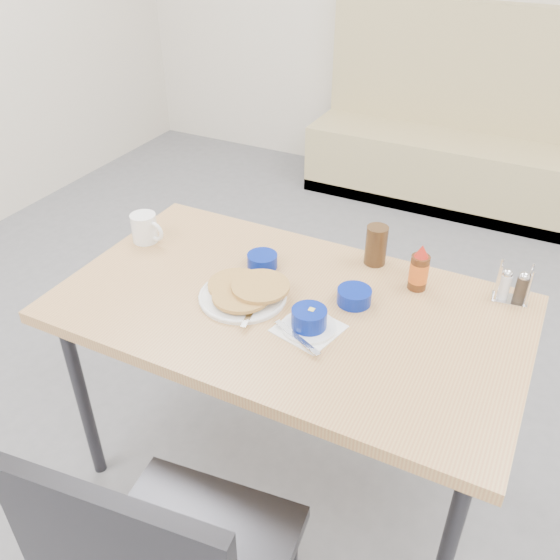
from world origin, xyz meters
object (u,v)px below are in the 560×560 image
at_px(dining_table, 289,320).
at_px(pancake_plate, 245,292).
at_px(booth_bench, 458,149).
at_px(syrup_bottle, 419,270).
at_px(condiment_caddy, 512,288).
at_px(amber_tumbler, 376,245).
at_px(creamer_bowl, 262,261).
at_px(coffee_mug, 145,228).
at_px(grits_setting, 309,321).
at_px(butter_bowl, 354,296).

distance_m(dining_table, pancake_plate, 0.16).
bearing_deg(booth_bench, dining_table, -90.00).
xyz_separation_m(pancake_plate, syrup_bottle, (0.46, 0.29, 0.05)).
height_order(dining_table, condiment_caddy, condiment_caddy).
bearing_deg(amber_tumbler, creamer_bowl, -149.69).
relative_size(coffee_mug, amber_tumbler, 0.98).
height_order(pancake_plate, condiment_caddy, condiment_caddy).
height_order(grits_setting, condiment_caddy, condiment_caddy).
xyz_separation_m(booth_bench, condiment_caddy, (0.59, -2.21, 0.45)).
bearing_deg(butter_bowl, grits_setting, -111.02).
distance_m(booth_bench, condiment_caddy, 2.33).
bearing_deg(butter_bowl, creamer_bowl, 171.09).
bearing_deg(dining_table, amber_tumbler, 65.71).
height_order(dining_table, butter_bowl, butter_bowl).
bearing_deg(dining_table, butter_bowl, 29.15).
relative_size(coffee_mug, butter_bowl, 1.27).
bearing_deg(coffee_mug, condiment_caddy, 9.97).
bearing_deg(coffee_mug, pancake_plate, -16.55).
bearing_deg(pancake_plate, butter_bowl, 22.37).
height_order(pancake_plate, coffee_mug, coffee_mug).
distance_m(pancake_plate, syrup_bottle, 0.54).
xyz_separation_m(amber_tumbler, condiment_caddy, (0.44, -0.01, -0.02)).
distance_m(pancake_plate, butter_bowl, 0.33).
height_order(coffee_mug, amber_tumbler, amber_tumbler).
bearing_deg(butter_bowl, condiment_caddy, 28.59).
bearing_deg(grits_setting, amber_tumbler, 83.33).
xyz_separation_m(creamer_bowl, condiment_caddy, (0.76, 0.18, 0.02)).
bearing_deg(coffee_mug, grits_setting, -15.16).
relative_size(pancake_plate, amber_tumbler, 2.05).
bearing_deg(dining_table, grits_setting, -38.51).
distance_m(coffee_mug, butter_bowl, 0.79).
xyz_separation_m(dining_table, syrup_bottle, (0.32, 0.26, 0.13)).
relative_size(grits_setting, syrup_bottle, 1.37).
height_order(dining_table, creamer_bowl, creamer_bowl).
height_order(booth_bench, creamer_bowl, booth_bench).
relative_size(butter_bowl, syrup_bottle, 0.67).
relative_size(dining_table, creamer_bowl, 13.96).
bearing_deg(pancake_plate, creamer_bowl, 101.14).
height_order(dining_table, amber_tumbler, amber_tumbler).
height_order(booth_bench, syrup_bottle, booth_bench).
bearing_deg(syrup_bottle, coffee_mug, -171.07).
xyz_separation_m(dining_table, butter_bowl, (0.17, 0.10, 0.09)).
xyz_separation_m(butter_bowl, syrup_bottle, (0.15, 0.16, 0.04)).
relative_size(butter_bowl, condiment_caddy, 0.84).
height_order(dining_table, syrup_bottle, syrup_bottle).
relative_size(pancake_plate, creamer_bowl, 2.77).
relative_size(booth_bench, butter_bowl, 18.22).
xyz_separation_m(coffee_mug, condiment_caddy, (1.21, 0.21, -0.01)).
relative_size(booth_bench, grits_setting, 8.95).
relative_size(amber_tumbler, syrup_bottle, 0.87).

